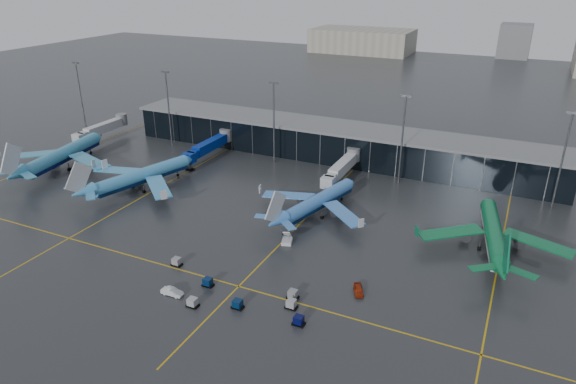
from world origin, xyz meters
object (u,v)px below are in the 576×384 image
at_px(airliner_klm_west, 62,147).
at_px(service_van_white, 172,292).
at_px(airliner_klm_near, 319,193).
at_px(baggage_carts, 241,295).
at_px(airliner_arkefly, 142,168).
at_px(airliner_aer_lingus, 495,224).
at_px(mobile_airstair, 287,240).
at_px(service_van_red, 358,290).

relative_size(airliner_klm_west, service_van_white, 10.08).
xyz_separation_m(airliner_klm_near, baggage_carts, (0.54, -39.58, -4.84)).
xyz_separation_m(airliner_arkefly, airliner_aer_lingus, (91.48, 6.53, -0.20)).
relative_size(baggage_carts, mobile_airstair, 8.89).
bearing_deg(mobile_airstair, service_van_red, -47.38).
xyz_separation_m(airliner_klm_west, airliner_klm_near, (83.16, 3.44, -1.18)).
height_order(mobile_airstair, service_van_white, mobile_airstair).
distance_m(mobile_airstair, service_van_white, 29.56).
xyz_separation_m(mobile_airstair, service_van_red, (20.65, -11.64, -0.04)).
relative_size(airliner_klm_west, airliner_arkefly, 1.10).
distance_m(airliner_klm_near, airliner_aer_lingus, 41.14).
relative_size(airliner_arkefly, mobile_airstair, 10.79).
relative_size(airliner_arkefly, baggage_carts, 1.21).
distance_m(airliner_klm_near, baggage_carts, 39.88).
height_order(airliner_arkefly, service_van_red, airliner_arkefly).
distance_m(airliner_klm_west, service_van_white, 82.43).
bearing_deg(airliner_arkefly, mobile_airstair, 3.42).
distance_m(airliner_arkefly, airliner_aer_lingus, 91.71).
bearing_deg(service_van_white, airliner_klm_west, 57.74).
bearing_deg(baggage_carts, airliner_klm_near, 90.78).
height_order(airliner_klm_near, service_van_red, airliner_klm_near).
height_order(airliner_klm_near, mobile_airstair, airliner_klm_near).
relative_size(service_van_red, service_van_white, 0.98).
height_order(airliner_aer_lingus, service_van_white, airliner_aer_lingus).
bearing_deg(airliner_arkefly, service_van_red, -1.98).
bearing_deg(airliner_klm_near, service_van_white, -91.14).
xyz_separation_m(airliner_klm_west, service_van_red, (103.10, -24.97, -6.05)).
xyz_separation_m(airliner_klm_near, service_van_red, (19.94, -28.41, -4.87)).
bearing_deg(service_van_white, service_van_red, -66.07).
relative_size(airliner_arkefly, service_van_white, 9.18).
relative_size(airliner_klm_west, service_van_red, 10.30).
bearing_deg(baggage_carts, airliner_klm_west, 156.64).
xyz_separation_m(mobile_airstair, service_van_white, (-11.05, -27.42, -0.05)).
distance_m(baggage_carts, service_van_red, 22.39).
distance_m(airliner_klm_near, service_van_white, 45.99).
height_order(airliner_klm_west, baggage_carts, airliner_klm_west).
distance_m(airliner_arkefly, service_van_red, 74.00).
distance_m(airliner_klm_west, service_van_red, 106.25).
height_order(airliner_klm_west, airliner_klm_near, airliner_klm_west).
distance_m(airliner_klm_west, mobile_airstair, 83.73).
bearing_deg(service_van_white, airliner_arkefly, 42.67).
bearing_deg(airliner_klm_west, airliner_aer_lingus, -7.80).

